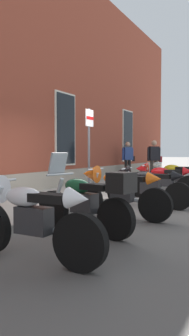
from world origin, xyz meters
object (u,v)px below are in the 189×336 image
(motorcycle_yellow_naked, at_px, (174,178))
(motorcycle_orange_sport, at_px, (116,190))
(motorcycle_white_sport, at_px, (26,215))
(motorcycle_green_touring, at_px, (87,200))
(pedestrian_dark_jacket, at_px, (154,158))
(pedestrian_blue_top, at_px, (128,158))
(motorcycle_red_sport, at_px, (161,179))
(parking_sign, at_px, (89,140))
(motorcycle_black_sport, at_px, (145,185))

(motorcycle_yellow_naked, bearing_deg, motorcycle_orange_sport, -179.33)
(motorcycle_white_sport, bearing_deg, motorcycle_green_touring, -0.51)
(pedestrian_dark_jacket, relative_size, pedestrian_blue_top, 1.01)
(motorcycle_orange_sport, relative_size, motorcycle_red_sport, 1.03)
(motorcycle_green_touring, height_order, parking_sign, parking_sign)
(motorcycle_green_touring, distance_m, motorcycle_black_sport, 2.81)
(motorcycle_orange_sport, xyz_separation_m, pedestrian_blue_top, (7.88, 3.05, 0.48))
(motorcycle_black_sport, distance_m, motorcycle_yellow_naked, 3.14)
(pedestrian_blue_top, bearing_deg, motorcycle_red_sport, -147.83)
(motorcycle_white_sport, height_order, motorcycle_orange_sport, motorcycle_orange_sport)
(motorcycle_yellow_naked, bearing_deg, pedestrian_blue_top, 42.41)
(motorcycle_green_touring, distance_m, motorcycle_orange_sport, 1.36)
(motorcycle_green_touring, height_order, pedestrian_dark_jacket, pedestrian_dark_jacket)
(motorcycle_black_sport, relative_size, pedestrian_blue_top, 1.27)
(motorcycle_red_sport, distance_m, pedestrian_dark_jacket, 4.33)
(motorcycle_white_sport, bearing_deg, pedestrian_dark_jacket, 9.47)
(motorcycle_red_sport, bearing_deg, pedestrian_dark_jacket, 20.82)
(motorcycle_red_sport, relative_size, motorcycle_yellow_naked, 0.94)
(motorcycle_orange_sport, bearing_deg, motorcycle_green_touring, -175.37)
(motorcycle_white_sport, xyz_separation_m, pedestrian_dark_jacket, (9.90, 1.65, 0.50))
(motorcycle_black_sport, height_order, motorcycle_red_sport, motorcycle_red_sport)
(pedestrian_dark_jacket, bearing_deg, pedestrian_blue_top, 62.17)
(motorcycle_green_touring, bearing_deg, parking_sign, 28.99)
(motorcycle_yellow_naked, relative_size, pedestrian_dark_jacket, 1.32)
(motorcycle_green_touring, xyz_separation_m, motorcycle_orange_sport, (1.35, 0.11, 0.02))
(pedestrian_dark_jacket, bearing_deg, motorcycle_yellow_naked, -148.93)
(motorcycle_black_sport, relative_size, pedestrian_dark_jacket, 1.25)
(motorcycle_white_sport, bearing_deg, motorcycle_red_sport, 1.19)
(motorcycle_orange_sport, xyz_separation_m, parking_sign, (1.63, 1.54, 1.08))
(motorcycle_green_touring, relative_size, motorcycle_black_sport, 0.96)
(motorcycle_white_sport, bearing_deg, motorcycle_yellow_naked, 1.16)
(motorcycle_green_touring, distance_m, pedestrian_dark_jacket, 8.61)
(pedestrian_blue_top, bearing_deg, motorcycle_white_sport, -163.59)
(motorcycle_white_sport, height_order, parking_sign, parking_sign)
(motorcycle_green_touring, relative_size, motorcycle_red_sport, 0.97)
(motorcycle_white_sport, height_order, pedestrian_dark_jacket, pedestrian_dark_jacket)
(motorcycle_green_touring, bearing_deg, motorcycle_white_sport, 179.49)
(parking_sign, bearing_deg, motorcycle_red_sport, -46.57)
(motorcycle_black_sport, xyz_separation_m, motorcycle_red_sport, (1.61, 0.10, 0.01))
(motorcycle_black_sport, relative_size, motorcycle_red_sport, 1.01)
(motorcycle_green_touring, height_order, motorcycle_orange_sport, motorcycle_green_touring)
(motorcycle_orange_sport, height_order, parking_sign, parking_sign)
(motorcycle_orange_sport, bearing_deg, motorcycle_yellow_naked, 0.67)
(motorcycle_green_touring, xyz_separation_m, pedestrian_dark_jacket, (8.44, 1.66, 0.52))
(motorcycle_green_touring, relative_size, motorcycle_yellow_naked, 0.91)
(motorcycle_white_sport, distance_m, pedestrian_dark_jacket, 10.05)
(parking_sign, bearing_deg, pedestrian_dark_jacket, 0.14)
(motorcycle_black_sport, bearing_deg, pedestrian_dark_jacket, 16.15)
(pedestrian_dark_jacket, bearing_deg, parking_sign, -179.86)
(pedestrian_dark_jacket, xyz_separation_m, pedestrian_blue_top, (0.79, 1.50, -0.01))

